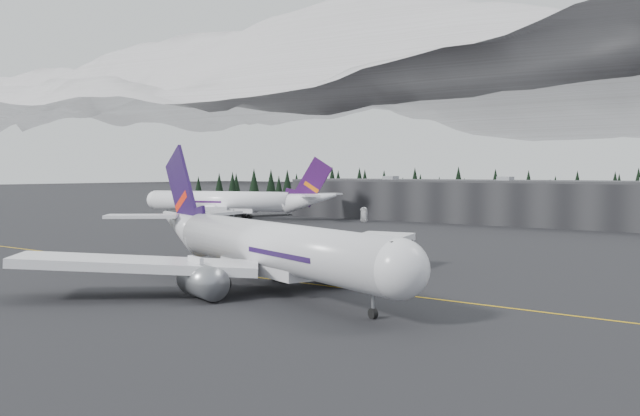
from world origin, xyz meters
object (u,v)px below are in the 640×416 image
Objects in this scene: jet_main at (256,245)px; gse_vehicle_a at (364,220)px; jet_parked at (236,202)px; terminal at (538,202)px.

jet_main is 120.73m from gse_vehicle_a.
gse_vehicle_a is (39.89, 13.59, -4.94)m from jet_parked.
terminal is at bearing 28.67° from gse_vehicle_a.
terminal is at bearing 114.08° from jet_main.
terminal is 50.86m from gse_vehicle_a.
gse_vehicle_a is at bearing -177.90° from jet_parked.
jet_main is at bearing -85.62° from terminal.
jet_parked is (-83.95, -38.35, -0.72)m from terminal.
gse_vehicle_a is (-54.22, 107.76, -4.93)m from jet_main.
terminal is 92.30m from jet_parked.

